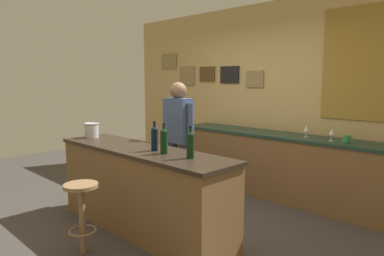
# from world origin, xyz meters

# --- Properties ---
(ground_plane) EXTENTS (10.00, 10.00, 0.00)m
(ground_plane) POSITION_xyz_m (0.00, 0.00, 0.00)
(ground_plane) COLOR #423D38
(back_wall) EXTENTS (6.00, 0.09, 2.80)m
(back_wall) POSITION_xyz_m (0.03, 2.03, 1.42)
(back_wall) COLOR tan
(back_wall) RESTS_ON ground_plane
(bar_counter) EXTENTS (2.37, 0.60, 0.92)m
(bar_counter) POSITION_xyz_m (0.00, -0.40, 0.46)
(bar_counter) COLOR brown
(bar_counter) RESTS_ON ground_plane
(side_counter) EXTENTS (3.12, 0.56, 0.90)m
(side_counter) POSITION_xyz_m (0.40, 1.65, 0.45)
(side_counter) COLOR brown
(side_counter) RESTS_ON ground_plane
(bartender) EXTENTS (0.52, 0.21, 1.62)m
(bartender) POSITION_xyz_m (-0.22, 0.36, 0.94)
(bartender) COLOR #384766
(bartender) RESTS_ON ground_plane
(bar_stool) EXTENTS (0.32, 0.32, 0.68)m
(bar_stool) POSITION_xyz_m (0.01, -1.11, 0.46)
(bar_stool) COLOR olive
(bar_stool) RESTS_ON ground_plane
(wine_bottle_a) EXTENTS (0.07, 0.07, 0.31)m
(wine_bottle_a) POSITION_xyz_m (0.21, -0.38, 1.06)
(wine_bottle_a) COLOR black
(wine_bottle_a) RESTS_ON bar_counter
(wine_bottle_b) EXTENTS (0.07, 0.07, 0.31)m
(wine_bottle_b) POSITION_xyz_m (0.39, -0.41, 1.06)
(wine_bottle_b) COLOR black
(wine_bottle_b) RESTS_ON bar_counter
(wine_bottle_c) EXTENTS (0.07, 0.07, 0.31)m
(wine_bottle_c) POSITION_xyz_m (0.72, -0.37, 1.06)
(wine_bottle_c) COLOR black
(wine_bottle_c) RESTS_ON bar_counter
(ice_bucket) EXTENTS (0.19, 0.19, 0.19)m
(ice_bucket) POSITION_xyz_m (-1.00, -0.40, 1.02)
(ice_bucket) COLOR #B7BABF
(ice_bucket) RESTS_ON bar_counter
(wine_glass_a) EXTENTS (0.07, 0.07, 0.16)m
(wine_glass_a) POSITION_xyz_m (0.85, 1.66, 1.01)
(wine_glass_a) COLOR silver
(wine_glass_a) RESTS_ON side_counter
(wine_glass_b) EXTENTS (0.07, 0.07, 0.16)m
(wine_glass_b) POSITION_xyz_m (1.22, 1.59, 1.01)
(wine_glass_b) COLOR silver
(wine_glass_b) RESTS_ON side_counter
(coffee_mug) EXTENTS (0.12, 0.08, 0.09)m
(coffee_mug) POSITION_xyz_m (1.41, 1.58, 0.95)
(coffee_mug) COLOR #338C4C
(coffee_mug) RESTS_ON side_counter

